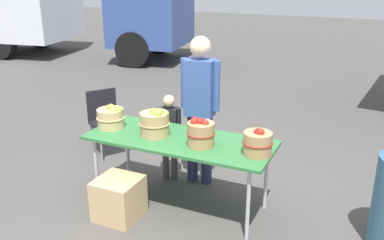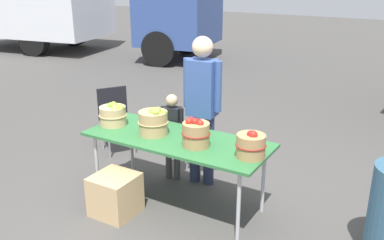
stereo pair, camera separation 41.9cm
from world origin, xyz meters
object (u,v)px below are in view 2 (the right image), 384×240
Objects in this scene: apple_basket_red_1 at (251,145)px; apple_basket_red_0 at (196,133)px; child_customer at (172,130)px; folding_chair at (115,115)px; market_table at (177,142)px; vendor_adult at (202,100)px; apple_basket_green_0 at (113,115)px; produce_crate at (115,195)px; apple_basket_green_1 at (153,122)px; box_truck at (65,1)px.

apple_basket_red_0 is at bearing -177.29° from apple_basket_red_1.
folding_chair is (-1.13, 0.33, -0.10)m from child_customer.
vendor_adult is at bearing 92.14° from market_table.
apple_basket_green_0 is at bearing 177.06° from apple_basket_red_0.
apple_basket_red_1 reaches higher than market_table.
child_customer is 2.49× the size of produce_crate.
folding_chair is (-1.75, 0.87, -0.37)m from apple_basket_red_0.
apple_basket_red_0 reaches higher than apple_basket_red_1.
child_customer is at bearing 11.01° from vendor_adult.
apple_basket_green_1 is 1.11× the size of apple_basket_red_0.
apple_basket_green_0 is 1.07× the size of apple_basket_red_1.
apple_basket_green_0 is at bearing 37.00° from child_customer.
apple_basket_green_0 is 1.07m from apple_basket_red_0.
folding_chair is 1.67m from produce_crate.
child_customer is (-1.18, 0.52, -0.26)m from apple_basket_red_1.
folding_chair is at bearing 129.46° from produce_crate.
vendor_adult is (0.78, 0.58, 0.13)m from apple_basket_green_0.
apple_basket_green_0 is 0.71m from child_customer.
apple_basket_red_0 is at bearing -5.14° from apple_basket_green_1.
produce_crate is at bearing 73.97° from child_customer.
vendor_adult is at bearing 114.20° from apple_basket_red_0.
market_table is at bearing 116.86° from child_customer.
box_truck is 8.00m from folding_chair.
vendor_adult is (-0.02, 0.56, 0.29)m from market_table.
produce_crate is (-0.42, -1.03, -0.79)m from vendor_adult.
apple_basket_green_1 is 1.52m from folding_chair.
vendor_adult is 4.07× the size of produce_crate.
child_customer reaches higher than produce_crate.
apple_basket_red_1 is (0.55, 0.03, -0.01)m from apple_basket_red_0.
apple_basket_red_1 is at bearing 140.11° from vendor_adult.
apple_basket_green_1 reaches higher than produce_crate.
box_truck reaches higher than apple_basket_red_1.
box_truck is (-7.32, 5.91, 0.61)m from apple_basket_green_1.
produce_crate is at bearing -51.74° from apple_basket_green_0.
apple_basket_red_1 is 0.27× the size of child_customer.
apple_basket_red_1 is at bearing -1.01° from apple_basket_green_0.
apple_basket_green_1 is at bearing -90.42° from folding_chair.
child_customer is 1.21× the size of folding_chair.
market_table is at bearing -47.44° from box_truck.
box_truck reaches higher than market_table.
apple_basket_red_1 is 2.48m from folding_chair.
market_table is 0.63m from vendor_adult.
market_table is at bearing 46.79° from produce_crate.
apple_basket_green_1 reaches higher than folding_chair.
market_table is 2.21× the size of folding_chair.
apple_basket_red_1 is 0.33× the size of folding_chair.
apple_basket_green_0 is 0.18× the size of vendor_adult.
vendor_adult reaches higher than market_table.
apple_basket_green_0 is at bearing -106.42° from folding_chair.
market_table is 0.82m from produce_crate.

